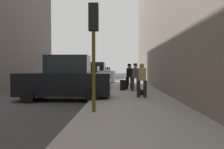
% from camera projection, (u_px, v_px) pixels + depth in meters
% --- Properties ---
extents(ground_plane, '(120.00, 120.00, 0.00)m').
position_uv_depth(ground_plane, '(4.00, 103.00, 10.15)').
color(ground_plane, '#38383A').
extents(sidewalk, '(4.00, 40.00, 0.15)m').
position_uv_depth(sidewalk, '(133.00, 102.00, 9.96)').
color(sidewalk, gray).
rests_on(sidewalk, ground_plane).
extents(parked_black_suv, '(4.63, 2.12, 2.25)m').
position_uv_depth(parked_black_suv, '(65.00, 80.00, 10.95)').
color(parked_black_suv, black).
rests_on(parked_black_suv, ground_plane).
extents(parked_gray_coupe, '(4.24, 2.14, 1.79)m').
position_uv_depth(parked_gray_coupe, '(84.00, 78.00, 16.97)').
color(parked_gray_coupe, slate).
rests_on(parked_gray_coupe, ground_plane).
extents(parked_white_van, '(4.65, 2.16, 2.25)m').
position_uv_depth(parked_white_van, '(93.00, 74.00, 22.98)').
color(parked_white_van, silver).
rests_on(parked_white_van, ground_plane).
extents(parked_silver_sedan, '(4.24, 2.13, 1.79)m').
position_uv_depth(parked_silver_sedan, '(98.00, 74.00, 28.45)').
color(parked_silver_sedan, '#B7BABF').
rests_on(parked_silver_sedan, ground_plane).
extents(parked_red_hatchback, '(4.24, 2.13, 1.79)m').
position_uv_depth(parked_red_hatchback, '(102.00, 73.00, 33.88)').
color(parked_red_hatchback, '#B2191E').
rests_on(parked_red_hatchback, ground_plane).
extents(parked_blue_sedan, '(4.23, 2.12, 1.79)m').
position_uv_depth(parked_blue_sedan, '(104.00, 72.00, 39.49)').
color(parked_blue_sedan, navy).
rests_on(parked_blue_sedan, ground_plane).
extents(fire_hydrant, '(0.42, 0.22, 0.70)m').
position_uv_depth(fire_hydrant, '(106.00, 84.00, 15.20)').
color(fire_hydrant, red).
rests_on(fire_hydrant, sidewalk).
extents(traffic_light, '(0.32, 0.32, 3.60)m').
position_uv_depth(traffic_light, '(94.00, 34.00, 7.23)').
color(traffic_light, '#514C0F').
rests_on(traffic_light, sidewalk).
extents(pedestrian_with_fedora, '(0.50, 0.41, 1.78)m').
position_uv_depth(pedestrian_with_fedora, '(129.00, 75.00, 15.19)').
color(pedestrian_with_fedora, black).
rests_on(pedestrian_with_fedora, sidewalk).
extents(pedestrian_in_tan_coat, '(0.52, 0.46, 1.71)m').
position_uv_depth(pedestrian_in_tan_coat, '(142.00, 78.00, 10.90)').
color(pedestrian_in_tan_coat, black).
rests_on(pedestrian_in_tan_coat, sidewalk).
extents(pedestrian_with_beanie, '(0.52, 0.44, 1.78)m').
position_uv_depth(pedestrian_with_beanie, '(135.00, 76.00, 14.01)').
color(pedestrian_with_beanie, '#333338').
rests_on(pedestrian_with_beanie, sidewalk).
extents(pedestrian_in_red_jacket, '(0.52, 0.45, 1.71)m').
position_uv_depth(pedestrian_in_red_jacket, '(130.00, 74.00, 18.31)').
color(pedestrian_in_red_jacket, black).
rests_on(pedestrian_in_red_jacket, sidewalk).
extents(rolling_suitcase, '(0.38, 0.57, 1.04)m').
position_uv_depth(rolling_suitcase, '(123.00, 85.00, 14.57)').
color(rolling_suitcase, black).
rests_on(rolling_suitcase, sidewalk).
extents(duffel_bag, '(0.32, 0.44, 0.28)m').
position_uv_depth(duffel_bag, '(143.00, 92.00, 12.04)').
color(duffel_bag, black).
rests_on(duffel_bag, sidewalk).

